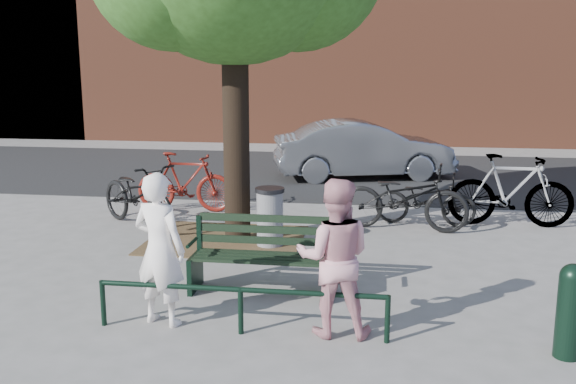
% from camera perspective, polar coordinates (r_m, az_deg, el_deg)
% --- Properties ---
extents(ground, '(90.00, 90.00, 0.00)m').
position_cam_1_polar(ground, '(7.93, -2.31, -8.94)').
color(ground, gray).
rests_on(ground, ground).
extents(dirt_pit, '(2.40, 2.00, 0.02)m').
position_cam_1_polar(dirt_pit, '(10.18, -5.57, -4.24)').
color(dirt_pit, brown).
rests_on(dirt_pit, ground).
extents(road, '(40.00, 7.00, 0.01)m').
position_cam_1_polar(road, '(16.10, 3.27, 1.70)').
color(road, black).
rests_on(road, ground).
extents(park_bench, '(1.74, 0.54, 0.97)m').
position_cam_1_polar(park_bench, '(7.85, -2.23, -5.47)').
color(park_bench, black).
rests_on(park_bench, ground).
extents(guard_railing, '(3.06, 0.06, 0.51)m').
position_cam_1_polar(guard_railing, '(6.69, -4.25, -9.27)').
color(guard_railing, black).
rests_on(guard_railing, ground).
extents(person_left, '(0.69, 0.55, 1.66)m').
position_cam_1_polar(person_left, '(6.93, -11.34, -5.01)').
color(person_left, white).
rests_on(person_left, ground).
extents(person_right, '(0.82, 0.66, 1.64)m').
position_cam_1_polar(person_right, '(6.56, 4.15, -5.85)').
color(person_right, '#D3919A').
rests_on(person_right, ground).
extents(bollard, '(0.25, 0.25, 0.93)m').
position_cam_1_polar(bollard, '(6.70, 23.80, -9.39)').
color(bollard, black).
rests_on(bollard, ground).
extents(litter_bin, '(0.44, 0.44, 0.90)m').
position_cam_1_polar(litter_bin, '(9.72, -1.62, -2.22)').
color(litter_bin, gray).
rests_on(litter_bin, ground).
extents(bicycle_a, '(2.11, 1.87, 1.10)m').
position_cam_1_polar(bicycle_a, '(11.11, -13.21, -0.26)').
color(bicycle_a, black).
rests_on(bicycle_a, ground).
extents(bicycle_b, '(1.85, 0.52, 1.11)m').
position_cam_1_polar(bicycle_b, '(12.10, -9.12, 0.89)').
color(bicycle_b, '#61140D').
rests_on(bicycle_b, ground).
extents(bicycle_c, '(1.75, 0.78, 0.89)m').
position_cam_1_polar(bicycle_c, '(11.24, 12.11, -0.64)').
color(bicycle_c, black).
rests_on(bicycle_c, ground).
extents(bicycle_d, '(2.08, 0.65, 1.24)m').
position_cam_1_polar(bicycle_d, '(11.49, 19.20, 0.13)').
color(bicycle_d, gray).
rests_on(bicycle_d, ground).
extents(bicycle_e, '(2.19, 1.00, 1.11)m').
position_cam_1_polar(bicycle_e, '(10.79, 10.27, -0.48)').
color(bicycle_e, black).
rests_on(bicycle_e, ground).
extents(parked_car, '(4.43, 2.52, 1.38)m').
position_cam_1_polar(parked_car, '(15.42, 6.72, 3.77)').
color(parked_car, slate).
rests_on(parked_car, ground).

